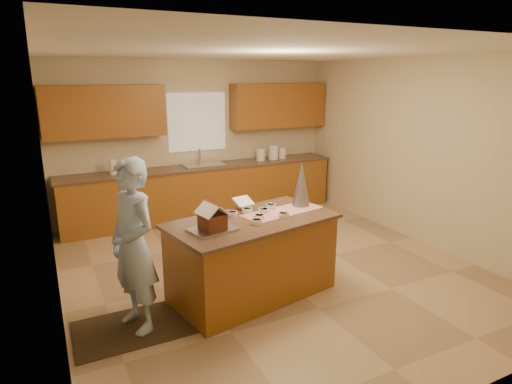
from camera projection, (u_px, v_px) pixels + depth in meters
floor at (270, 268)px, 5.70m from camera, size 5.50×5.50×0.00m
ceiling at (272, 52)px, 5.00m from camera, size 5.50×5.50×0.00m
wall_back at (197, 139)px, 7.73m from camera, size 5.50×5.50×0.00m
wall_front at (462, 241)px, 2.98m from camera, size 5.50×5.50×0.00m
wall_left at (47, 191)px, 4.27m from camera, size 5.50×5.50×0.00m
wall_right at (419, 152)px, 6.43m from camera, size 5.50×5.50×0.00m
stone_accent at (54, 224)px, 3.62m from camera, size 0.00×2.50×2.50m
window_curtain at (197, 122)px, 7.62m from camera, size 1.05×0.03×1.00m
back_counter_base at (204, 192)px, 7.71m from camera, size 4.80×0.60×0.88m
back_counter_top at (204, 167)px, 7.59m from camera, size 4.85×0.63×0.04m
upper_cabinet_left at (104, 111)px, 6.76m from camera, size 1.85×0.35×0.80m
upper_cabinet_right at (278, 105)px, 8.10m from camera, size 1.85×0.35×0.80m
sink at (204, 167)px, 7.59m from camera, size 0.70×0.45×0.12m
faucet at (200, 156)px, 7.70m from camera, size 0.03×0.03×0.28m
island_base at (253, 259)px, 4.93m from camera, size 1.92×1.21×0.87m
island_top at (252, 221)px, 4.81m from camera, size 2.01×1.31×0.04m
table_runner at (283, 211)px, 5.06m from camera, size 1.04×0.54×0.01m
baking_tray at (213, 230)px, 4.44m from camera, size 0.51×0.42×0.02m
cookbook at (243, 201)px, 5.15m from camera, size 0.25×0.21×0.09m
tinsel_tree at (301, 184)px, 5.22m from camera, size 0.26×0.26×0.55m
rug at (135, 327)px, 4.36m from camera, size 1.16×0.76×0.01m
boy at (133, 246)px, 4.16m from camera, size 0.59×0.72×1.71m
canister_a at (261, 154)px, 8.03m from camera, size 0.16×0.16×0.22m
canister_b at (273, 152)px, 8.15m from camera, size 0.18×0.18×0.26m
canister_c at (282, 153)px, 8.24m from camera, size 0.14×0.14×0.20m
paper_towel at (113, 167)px, 6.90m from camera, size 0.11×0.11×0.24m
gingerbread_house at (212, 219)px, 4.41m from camera, size 0.32×0.32×0.28m
candy_bowls at (254, 213)px, 4.91m from camera, size 0.75×0.56×0.05m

